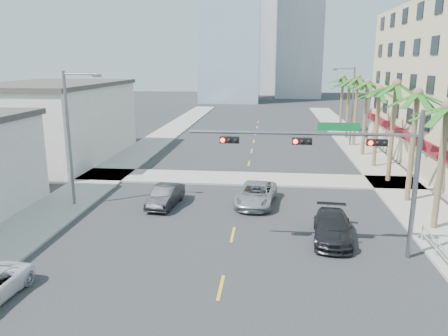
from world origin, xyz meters
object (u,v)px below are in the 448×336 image
traffic_signal_mast (349,158)px  car_lane_left (165,196)px  car_lane_right (332,227)px  car_lane_center (256,194)px

traffic_signal_mast → car_lane_left: size_ratio=2.59×
car_lane_left → traffic_signal_mast: bearing=-25.8°
car_lane_right → car_lane_left: bearing=160.5°
traffic_signal_mast → car_lane_center: size_ratio=2.13×
car_lane_center → car_lane_right: bearing=-45.8°
traffic_signal_mast → car_lane_right: size_ratio=2.24×
car_lane_left → car_lane_center: bearing=14.9°
traffic_signal_mast → car_lane_left: traffic_signal_mast is taller
traffic_signal_mast → car_lane_center: bearing=121.4°
car_lane_center → car_lane_right: size_ratio=1.06×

